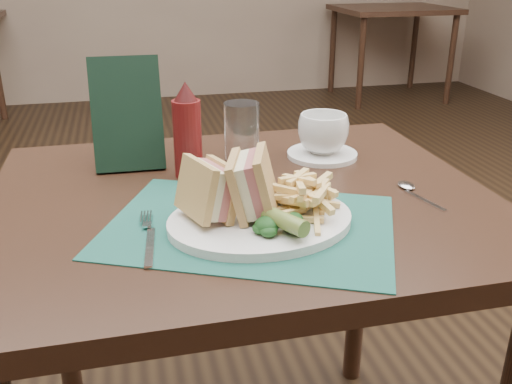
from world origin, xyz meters
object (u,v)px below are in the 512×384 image
(plate, at_px, (260,221))
(placemat, at_px, (250,225))
(sandwich_half_a, at_px, (196,192))
(table_main, at_px, (244,360))
(sandwich_half_b, at_px, (240,183))
(drinking_glass, at_px, (242,134))
(table_bg_right, at_px, (390,53))
(check_presenter, at_px, (127,114))
(saucer, at_px, (322,154))
(ketchup_bottle, at_px, (187,130))
(coffee_cup, at_px, (323,133))

(plate, bearing_deg, placemat, 161.80)
(sandwich_half_a, bearing_deg, table_main, 31.48)
(placemat, distance_m, sandwich_half_a, 0.11)
(table_main, distance_m, placemat, 0.40)
(sandwich_half_b, relative_size, drinking_glass, 0.82)
(table_bg_right, bearing_deg, sandwich_half_b, -119.25)
(table_main, height_order, check_presenter, check_presenter)
(saucer, xyz_separation_m, ketchup_bottle, (-0.29, -0.04, 0.09))
(table_main, xyz_separation_m, sandwich_half_b, (-0.03, -0.12, 0.45))
(placemat, distance_m, drinking_glass, 0.30)
(table_bg_right, relative_size, sandwich_half_b, 8.45)
(sandwich_half_b, bearing_deg, placemat, -25.99)
(sandwich_half_b, height_order, coffee_cup, sandwich_half_b)
(placemat, bearing_deg, coffee_cup, 52.47)
(table_main, distance_m, ketchup_bottle, 0.49)
(coffee_cup, bearing_deg, check_presenter, 175.07)
(plate, height_order, coffee_cup, coffee_cup)
(plate, height_order, ketchup_bottle, ketchup_bottle)
(coffee_cup, bearing_deg, plate, -125.17)
(plate, distance_m, ketchup_bottle, 0.28)
(table_main, bearing_deg, saucer, 37.79)
(drinking_glass, bearing_deg, ketchup_bottle, -162.28)
(check_presenter, bearing_deg, table_bg_right, 58.16)
(table_main, xyz_separation_m, ketchup_bottle, (-0.08, 0.12, 0.47))
(placemat, xyz_separation_m, sandwich_half_b, (-0.01, 0.01, 0.07))
(ketchup_bottle, bearing_deg, plate, -71.92)
(drinking_glass, distance_m, check_presenter, 0.23)
(placemat, relative_size, plate, 1.50)
(placemat, height_order, ketchup_bottle, ketchup_bottle)
(table_main, bearing_deg, table_bg_right, 60.30)
(coffee_cup, bearing_deg, drinking_glass, -177.30)
(drinking_glass, bearing_deg, sandwich_half_a, -115.07)
(ketchup_bottle, relative_size, check_presenter, 0.82)
(sandwich_half_b, xyz_separation_m, drinking_glass, (0.06, 0.27, -0.01))
(drinking_glass, height_order, ketchup_bottle, ketchup_bottle)
(table_bg_right, bearing_deg, ketchup_bottle, -121.55)
(sandwich_half_a, xyz_separation_m, coffee_cup, (0.31, 0.29, -0.01))
(plate, distance_m, coffee_cup, 0.37)
(plate, xyz_separation_m, ketchup_bottle, (-0.08, 0.25, 0.08))
(table_bg_right, distance_m, plate, 4.21)
(saucer, relative_size, check_presenter, 0.66)
(sandwich_half_a, relative_size, saucer, 0.64)
(check_presenter, bearing_deg, plate, -58.38)
(table_main, height_order, ketchup_bottle, ketchup_bottle)
(table_bg_right, distance_m, drinking_glass, 3.95)
(table_bg_right, bearing_deg, table_main, -119.70)
(coffee_cup, height_order, ketchup_bottle, ketchup_bottle)
(placemat, bearing_deg, plate, -12.34)
(sandwich_half_a, distance_m, ketchup_bottle, 0.25)
(sandwich_half_a, bearing_deg, saucer, 22.68)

